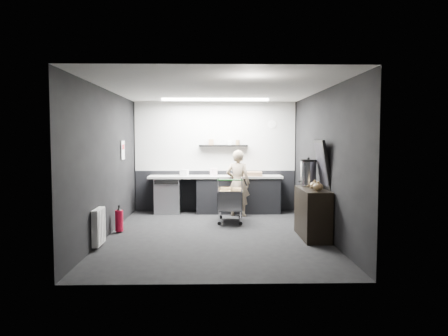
{
  "coord_description": "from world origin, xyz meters",
  "views": [
    {
      "loc": [
        -0.03,
        -8.06,
        1.82
      ],
      "look_at": [
        0.16,
        0.4,
        1.23
      ],
      "focal_mm": 35.0,
      "sensor_mm": 36.0,
      "label": 1
    }
  ],
  "objects": [
    {
      "name": "poster",
      "position": [
        -1.98,
        1.3,
        1.55
      ],
      "size": [
        0.02,
        0.3,
        0.4
      ],
      "primitive_type": "cube",
      "color": "white",
      "rests_on": "wall_left"
    },
    {
      "name": "prep_counter",
      "position": [
        0.14,
        2.42,
        0.46
      ],
      "size": [
        3.2,
        0.61,
        0.9
      ],
      "color": "black",
      "rests_on": "floor"
    },
    {
      "name": "wall_right",
      "position": [
        2.0,
        0.0,
        1.35
      ],
      "size": [
        0.0,
        5.5,
        5.5
      ],
      "primitive_type": "plane",
      "rotation": [
        1.57,
        0.0,
        -1.57
      ],
      "color": "black",
      "rests_on": "floor"
    },
    {
      "name": "radiator",
      "position": [
        -1.94,
        -0.9,
        0.35
      ],
      "size": [
        0.1,
        0.5,
        0.6
      ],
      "primitive_type": "cube",
      "color": "white",
      "rests_on": "wall_left"
    },
    {
      "name": "person",
      "position": [
        0.52,
        1.97,
        0.77
      ],
      "size": [
        0.64,
        0.52,
        1.54
      ],
      "primitive_type": "imported",
      "rotation": [
        0.0,
        0.0,
        2.84
      ],
      "color": "beige",
      "rests_on": "floor"
    },
    {
      "name": "wall_left",
      "position": [
        -2.0,
        0.0,
        1.35
      ],
      "size": [
        0.0,
        5.5,
        5.5
      ],
      "primitive_type": "plane",
      "rotation": [
        1.57,
        0.0,
        1.57
      ],
      "color": "black",
      "rests_on": "floor"
    },
    {
      "name": "fire_extinguisher",
      "position": [
        -1.85,
        0.24,
        0.24
      ],
      "size": [
        0.15,
        0.15,
        0.5
      ],
      "color": "red",
      "rests_on": "floor"
    },
    {
      "name": "sideboard",
      "position": [
        1.77,
        -0.23,
        0.57
      ],
      "size": [
        0.51,
        1.19,
        1.78
      ],
      "color": "black",
      "rests_on": "floor"
    },
    {
      "name": "wall_back",
      "position": [
        0.0,
        2.75,
        1.35
      ],
      "size": [
        5.5,
        0.0,
        5.5
      ],
      "primitive_type": "plane",
      "rotation": [
        1.57,
        0.0,
        0.0
      ],
      "color": "black",
      "rests_on": "floor"
    },
    {
      "name": "ceiling_strip",
      "position": [
        0.0,
        1.85,
        2.67
      ],
      "size": [
        2.4,
        0.2,
        0.04
      ],
      "primitive_type": "cube",
      "color": "white",
      "rests_on": "ceiling"
    },
    {
      "name": "white_container",
      "position": [
        -0.74,
        2.37,
        0.98
      ],
      "size": [
        0.21,
        0.19,
        0.16
      ],
      "primitive_type": "cube",
      "rotation": [
        0.0,
        0.0,
        -0.32
      ],
      "color": "white",
      "rests_on": "prep_counter"
    },
    {
      "name": "ceiling",
      "position": [
        0.0,
        0.0,
        2.7
      ],
      "size": [
        5.5,
        5.5,
        0.0
      ],
      "primitive_type": "plane",
      "rotation": [
        3.14,
        0.0,
        0.0
      ],
      "color": "silver",
      "rests_on": "wall_back"
    },
    {
      "name": "floor",
      "position": [
        0.0,
        0.0,
        0.0
      ],
      "size": [
        5.5,
        5.5,
        0.0
      ],
      "primitive_type": "plane",
      "color": "black",
      "rests_on": "ground"
    },
    {
      "name": "cardboard_box",
      "position": [
        0.87,
        2.37,
        0.95
      ],
      "size": [
        0.51,
        0.4,
        0.1
      ],
      "primitive_type": "cube",
      "rotation": [
        0.0,
        0.0,
        -0.06
      ],
      "color": "#967250",
      "rests_on": "prep_counter"
    },
    {
      "name": "kitchen_wall_panel",
      "position": [
        0.0,
        2.73,
        1.85
      ],
      "size": [
        3.95,
        0.02,
        1.7
      ],
      "primitive_type": "cube",
      "color": "beige",
      "rests_on": "wall_back"
    },
    {
      "name": "floating_shelf",
      "position": [
        0.2,
        2.62,
        1.62
      ],
      "size": [
        1.2,
        0.22,
        0.04
      ],
      "primitive_type": "cube",
      "color": "black",
      "rests_on": "wall_back"
    },
    {
      "name": "wall_front",
      "position": [
        0.0,
        -2.75,
        1.35
      ],
      "size": [
        5.5,
        0.0,
        5.5
      ],
      "primitive_type": "plane",
      "rotation": [
        -1.57,
        0.0,
        0.0
      ],
      "color": "black",
      "rests_on": "floor"
    },
    {
      "name": "wall_clock",
      "position": [
        1.4,
        2.72,
        2.15
      ],
      "size": [
        0.2,
        0.03,
        0.2
      ],
      "primitive_type": "cylinder",
      "rotation": [
        1.57,
        0.0,
        0.0
      ],
      "color": "white",
      "rests_on": "wall_back"
    },
    {
      "name": "dado_panel",
      "position": [
        0.0,
        2.73,
        0.5
      ],
      "size": [
        3.95,
        0.02,
        1.0
      ],
      "primitive_type": "cube",
      "color": "black",
      "rests_on": "wall_back"
    },
    {
      "name": "shopping_cart",
      "position": [
        0.31,
        1.25,
        0.46
      ],
      "size": [
        0.57,
        0.9,
        0.97
      ],
      "color": "silver",
      "rests_on": "floor"
    },
    {
      "name": "pink_tub",
      "position": [
        -0.04,
        2.42,
        0.99
      ],
      "size": [
        0.18,
        0.18,
        0.18
      ],
      "primitive_type": "cylinder",
      "color": "white",
      "rests_on": "prep_counter"
    },
    {
      "name": "poster_red_band",
      "position": [
        -1.98,
        1.3,
        1.62
      ],
      "size": [
        0.02,
        0.22,
        0.1
      ],
      "primitive_type": "cube",
      "color": "red",
      "rests_on": "poster"
    }
  ]
}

